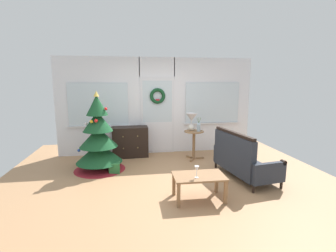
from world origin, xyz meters
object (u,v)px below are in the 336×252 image
Objects in this scene: coffee_table at (199,179)px; gift_box at (114,168)px; flower_vase at (199,127)px; side_table at (194,139)px; settee_sofa at (241,160)px; christmas_tree at (99,141)px; table_lamp at (191,119)px; wine_glass at (197,169)px; dresser_cabinet at (130,142)px.

coffee_table is 3.78× the size of gift_box.
gift_box is at bearing -162.96° from flower_vase.
settee_sofa is at bearing -65.09° from side_table.
gift_box is at bearing -38.14° from christmas_tree.
table_lamp is 2.32m from coffee_table.
gift_box is (-1.44, 1.47, -0.24)m from coffee_table.
flower_vase is at bearing 112.22° from settee_sofa.
side_table is 0.35m from flower_vase.
christmas_tree is at bearing -171.37° from flower_vase.
wine_glass is (-0.54, -2.24, 0.05)m from side_table.
wine_glass is at bearing -103.65° from side_table.
flower_vase is (2.35, 0.36, 0.19)m from christmas_tree.
settee_sofa is 1.67m from table_lamp.
christmas_tree reaches higher than side_table.
wine_glass is at bearing -125.06° from coffee_table.
flower_vase is 1.79× the size of wine_glass.
flower_vase reaches higher than dresser_cabinet.
table_lamp is at bearing 79.18° from coffee_table.
settee_sofa is at bearing 37.24° from wine_glass.
christmas_tree reaches higher than settee_sofa.
settee_sofa is at bearing 35.75° from coffee_table.
dresser_cabinet is at bearing 161.97° from flower_vase.
table_lamp reaches higher than side_table.
flower_vase is 1.56× the size of gift_box.
settee_sofa is (2.88, -0.93, -0.27)m from christmas_tree.
coffee_table is at bearing 54.94° from wine_glass.
side_table reaches higher than coffee_table.
christmas_tree is at bearing 133.12° from wine_glass.
gift_box is at bearing 165.22° from settee_sofa.
side_table is 2.31m from wine_glass.
coffee_table is (-0.58, -2.09, -0.48)m from flower_vase.
wine_glass is (-0.07, -0.09, 0.20)m from coffee_table.
coffee_table reaches higher than gift_box.
side_table is 2.06× the size of flower_vase.
side_table is at bearing 114.91° from settee_sofa.
dresser_cabinet reaches higher than coffee_table.
flower_vase reaches higher than gift_box.
christmas_tree is 2.41× the size of side_table.
dresser_cabinet is 2.06× the size of table_lamp.
christmas_tree reaches higher than gift_box.
settee_sofa reaches higher than side_table.
wine_glass is at bearing -46.88° from christmas_tree.
christmas_tree is 8.89× the size of wine_glass.
gift_box is at bearing -160.52° from side_table.
side_table reaches higher than gift_box.
dresser_cabinet is at bearing 140.11° from settee_sofa.
christmas_tree is at bearing 135.75° from coffee_table.
settee_sofa is at bearing -17.96° from christmas_tree.
gift_box is (-2.02, -0.62, -0.72)m from flower_vase.
settee_sofa is 1.49m from side_table.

